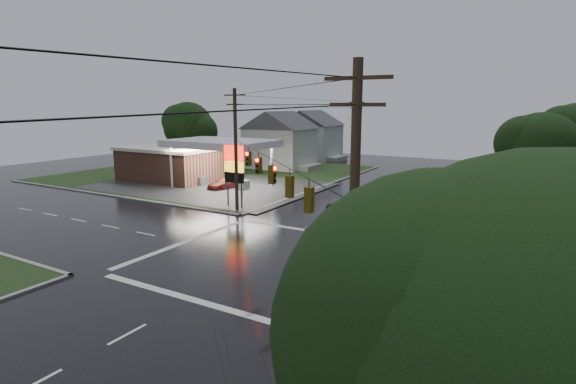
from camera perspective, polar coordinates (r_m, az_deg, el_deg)
The scene contains 15 objects.
ground at distance 28.74m, azimuth -2.57°, elevation -8.47°, with size 120.00×120.00×0.00m, color black.
grass_nw at distance 64.23m, azimuth -9.48°, elevation 2.36°, with size 36.00×36.00×0.08m, color black.
gas_station at distance 59.02m, azimuth -13.23°, elevation 3.91°, with size 26.20×18.00×5.60m.
pylon_sign at distance 42.10m, azimuth -6.87°, elevation 3.36°, with size 2.00×0.35×6.00m.
utility_pole_nw at distance 40.51m, azimuth -6.65°, elevation 5.50°, with size 2.20×0.32×11.00m.
utility_pole_se at distance 14.74m, azimuth 8.31°, elevation -4.34°, with size 2.20×0.32×11.00m.
utility_pole_n at distance 65.51m, azimuth 8.62°, elevation 7.33°, with size 2.20×0.32×10.50m.
traffic_signals at distance 27.24m, azimuth -2.67°, elevation 4.47°, with size 26.87×26.87×1.47m.
house_near at distance 68.91m, azimuth -0.97°, elevation 6.75°, with size 11.05×8.48×8.60m.
house_far at distance 79.84m, azimuth 2.93°, elevation 7.33°, with size 11.05×8.48×8.60m.
tree_nw_behind at distance 71.78m, azimuth -12.45°, elevation 8.08°, with size 8.93×7.60×10.00m.
tree_ne_near at distance 44.88m, azimuth 29.51°, elevation 4.47°, with size 7.99×6.80×8.98m.
car_north at distance 38.86m, azimuth 5.87°, elevation -2.35°, with size 1.32×3.80×1.25m, color black.
car_crossing at distance 31.07m, azimuth 6.26°, elevation -5.48°, with size 1.87×4.64×1.58m, color slate.
car_pump at distance 52.29m, azimuth -7.96°, elevation 1.12°, with size 1.87×4.60×1.34m, color #561713.
Camera 1 is at (14.77, -22.70, 9.61)m, focal length 28.00 mm.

